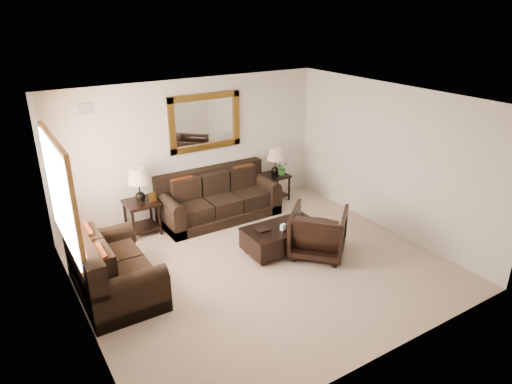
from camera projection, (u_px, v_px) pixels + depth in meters
room at (262, 189)px, 6.93m from camera, size 5.51×5.01×2.71m
window at (61, 194)px, 6.24m from camera, size 0.07×1.96×1.66m
mirror at (205, 122)px, 8.81m from camera, size 1.50×0.06×1.10m
air_vent at (86, 109)px, 7.56m from camera, size 0.25×0.02×0.18m
sofa at (218, 201)px, 9.05m from camera, size 2.32×1.00×0.95m
loveseat at (110, 272)px, 6.62m from camera, size 1.04×1.75×0.99m
end_table_left at (140, 192)px, 8.23m from camera, size 0.58×0.58×1.27m
end_table_right at (275, 166)px, 9.74m from camera, size 0.52×0.52×1.15m
coffee_table at (282, 236)px, 7.83m from camera, size 1.33×0.72×0.56m
armchair at (318, 230)px, 7.65m from camera, size 1.21×1.21×0.91m
potted_plant at (282, 170)px, 9.74m from camera, size 0.34×0.35×0.23m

